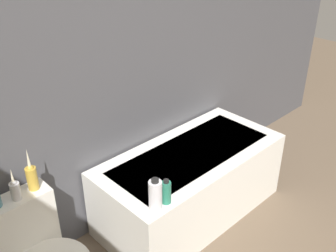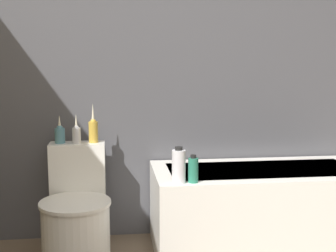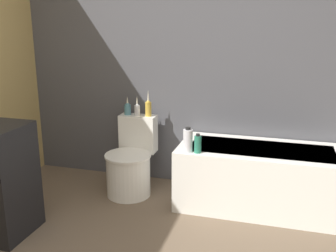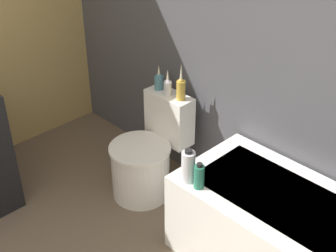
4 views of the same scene
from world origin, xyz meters
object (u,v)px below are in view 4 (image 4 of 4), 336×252
at_px(vase_gold, 159,81).
at_px(shampoo_bottle_short, 199,176).
at_px(vase_bronze, 181,88).
at_px(shampoo_bottle_tall, 188,166).
at_px(bathtub, 295,244).
at_px(vase_silver, 168,86).
at_px(toilet, 147,158).

distance_m(vase_gold, shampoo_bottle_short, 0.94).
xyz_separation_m(vase_bronze, shampoo_bottle_tall, (0.50, -0.45, -0.15)).
bearing_deg(bathtub, vase_gold, 171.81).
relative_size(bathtub, vase_bronze, 5.43).
bearing_deg(vase_gold, shampoo_bottle_tall, -32.23).
relative_size(vase_gold, vase_bronze, 0.71).
relative_size(bathtub, shampoo_bottle_short, 8.61).
height_order(vase_silver, shampoo_bottle_tall, vase_silver).
distance_m(vase_bronze, shampoo_bottle_short, 0.77).
xyz_separation_m(bathtub, vase_bronze, (-1.09, 0.19, 0.52)).
bearing_deg(vase_bronze, shampoo_bottle_tall, -42.00).
distance_m(toilet, vase_bronze, 0.58).
relative_size(vase_bronze, shampoo_bottle_tall, 1.22).
bearing_deg(bathtub, vase_silver, 172.00).
relative_size(toilet, shampoo_bottle_short, 4.33).
relative_size(vase_silver, shampoo_bottle_tall, 0.91).
bearing_deg(toilet, vase_bronze, 64.18).
relative_size(toilet, vase_bronze, 2.73).
height_order(vase_gold, vase_silver, vase_silver).
distance_m(toilet, vase_silver, 0.54).
xyz_separation_m(vase_gold, vase_silver, (0.11, -0.02, 0.00)).
relative_size(shampoo_bottle_tall, shampoo_bottle_short, 1.30).
distance_m(bathtub, vase_bronze, 1.23).
xyz_separation_m(vase_gold, shampoo_bottle_short, (0.81, -0.46, -0.15)).
height_order(toilet, vase_bronze, vase_bronze).
bearing_deg(vase_silver, vase_bronze, 9.89).
height_order(bathtub, shampoo_bottle_tall, shampoo_bottle_tall).
bearing_deg(shampoo_bottle_short, vase_bronze, 142.34).
bearing_deg(shampoo_bottle_short, vase_silver, 148.01).
bearing_deg(shampoo_bottle_tall, vase_silver, 144.63).
bearing_deg(toilet, bathtub, 1.73).
bearing_deg(shampoo_bottle_tall, shampoo_bottle_short, -0.62).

